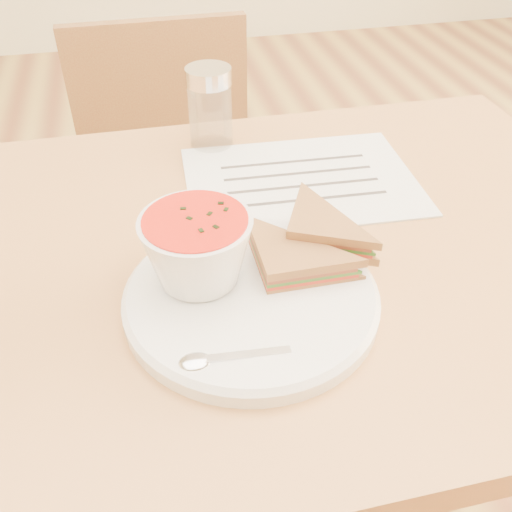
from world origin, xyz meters
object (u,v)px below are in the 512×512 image
object	(u,v)px
dining_table	(264,420)
soup_bowl	(198,252)
condiment_shaker	(210,108)
plate	(251,298)
chair_far	(181,240)

from	to	relation	value
dining_table	soup_bowl	bearing A→B (deg)	-142.58
condiment_shaker	soup_bowl	bearing A→B (deg)	-101.46
plate	soup_bowl	bearing A→B (deg)	148.72
plate	condiment_shaker	size ratio (longest dim) A/B	2.23
dining_table	chair_far	xyz separation A→B (m)	(-0.08, 0.46, 0.05)
dining_table	condiment_shaker	world-z (taller)	condiment_shaker
chair_far	soup_bowl	distance (m)	0.66
dining_table	plate	size ratio (longest dim) A/B	3.58
dining_table	plate	distance (m)	0.40
dining_table	condiment_shaker	size ratio (longest dim) A/B	7.99
soup_bowl	dining_table	bearing A→B (deg)	37.42
dining_table	plate	world-z (taller)	plate
chair_far	soup_bowl	world-z (taller)	soup_bowl
soup_bowl	condiment_shaker	size ratio (longest dim) A/B	0.96
condiment_shaker	plate	bearing A→B (deg)	-92.71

